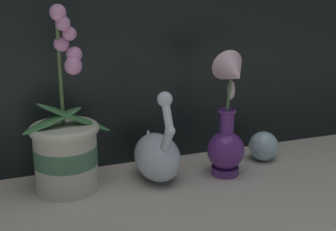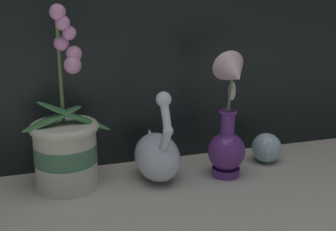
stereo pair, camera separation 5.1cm
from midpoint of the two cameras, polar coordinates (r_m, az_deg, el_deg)
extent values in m
plane|color=#BCB2A3|center=(1.02, 4.90, -10.21)|extent=(2.80, 2.80, 0.00)
cylinder|color=beige|center=(1.07, -11.00, -4.85)|extent=(0.14, 0.14, 0.15)
cylinder|color=#477A56|center=(1.06, -11.03, -4.47)|extent=(0.14, 0.14, 0.04)
torus|color=beige|center=(1.04, -11.21, -1.43)|extent=(0.15, 0.15, 0.02)
cylinder|color=#4C6B3D|center=(1.01, -11.62, 5.48)|extent=(0.01, 0.02, 0.24)
ellipsoid|color=#427F47|center=(1.04, -9.96, -0.11)|extent=(0.16, 0.04, 0.09)
ellipsoid|color=#427F47|center=(1.03, -12.56, -0.41)|extent=(0.14, 0.06, 0.05)
sphere|color=#DB8EC6|center=(0.98, -11.85, 12.24)|extent=(0.03, 0.03, 0.03)
sphere|color=#DB8EC6|center=(0.99, -11.27, 11.01)|extent=(0.03, 0.03, 0.03)
sphere|color=#DB8EC6|center=(1.00, -10.50, 9.86)|extent=(0.03, 0.03, 0.03)
sphere|color=#DB8EC6|center=(1.01, -11.44, 8.63)|extent=(0.03, 0.03, 0.03)
sphere|color=#DB8EC6|center=(1.00, -9.95, 7.43)|extent=(0.03, 0.03, 0.03)
sphere|color=#DB8EC6|center=(1.00, -10.11, 6.08)|extent=(0.04, 0.04, 0.04)
ellipsoid|color=silver|center=(1.10, 0.01, -5.09)|extent=(0.10, 0.16, 0.11)
cone|color=silver|center=(1.14, -0.85, -3.28)|extent=(0.05, 0.07, 0.08)
cylinder|color=silver|center=(1.02, 1.08, -3.20)|extent=(0.02, 0.06, 0.07)
sphere|color=silver|center=(0.99, 1.48, -1.91)|extent=(0.02, 0.02, 0.02)
cylinder|color=silver|center=(0.99, 1.20, 0.05)|extent=(0.02, 0.05, 0.07)
sphere|color=silver|center=(1.00, 0.91, 1.99)|extent=(0.03, 0.03, 0.03)
cylinder|color=#602D7F|center=(1.14, 8.32, -6.76)|extent=(0.07, 0.07, 0.02)
ellipsoid|color=#602D7F|center=(1.12, 8.43, -4.35)|extent=(0.09, 0.09, 0.09)
cylinder|color=#602D7F|center=(1.10, 8.58, -0.96)|extent=(0.03, 0.03, 0.05)
torus|color=#602D7F|center=(1.09, 8.65, 0.41)|extent=(0.04, 0.04, 0.01)
cylinder|color=#567A47|center=(1.08, 8.88, 2.31)|extent=(0.01, 0.02, 0.08)
cone|color=beige|center=(1.05, 9.40, 5.20)|extent=(0.08, 0.08, 0.09)
ellipsoid|color=beige|center=(1.08, 9.15, 2.97)|extent=(0.02, 0.02, 0.04)
sphere|color=silver|center=(1.23, 13.08, -3.87)|extent=(0.08, 0.08, 0.08)
camera|label=1|loc=(0.03, -88.63, 0.42)|focal=50.00mm
camera|label=2|loc=(0.03, 91.37, -0.42)|focal=50.00mm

